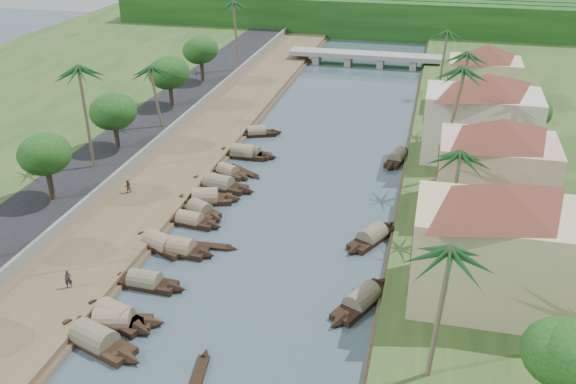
% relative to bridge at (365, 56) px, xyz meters
% --- Properties ---
extents(ground, '(220.00, 220.00, 0.00)m').
position_rel_bridge_xyz_m(ground, '(-0.00, -72.00, -1.72)').
color(ground, '#394B56').
rests_on(ground, ground).
extents(left_bank, '(10.00, 180.00, 0.80)m').
position_rel_bridge_xyz_m(left_bank, '(-16.00, -52.00, -1.32)').
color(left_bank, brown).
rests_on(left_bank, ground).
extents(right_bank, '(16.00, 180.00, 1.20)m').
position_rel_bridge_xyz_m(right_bank, '(19.00, -52.00, -1.12)').
color(right_bank, '#28451B').
rests_on(right_bank, ground).
extents(road, '(8.00, 180.00, 1.40)m').
position_rel_bridge_xyz_m(road, '(-24.50, -52.00, -1.02)').
color(road, black).
rests_on(road, ground).
extents(retaining_wall, '(0.40, 180.00, 1.10)m').
position_rel_bridge_xyz_m(retaining_wall, '(-20.20, -52.00, -0.37)').
color(retaining_wall, slate).
rests_on(retaining_wall, left_bank).
extents(treeline, '(120.00, 14.00, 8.00)m').
position_rel_bridge_xyz_m(treeline, '(-0.00, 28.00, 2.28)').
color(treeline, '#123A10').
rests_on(treeline, ground).
extents(bridge, '(28.00, 4.00, 2.40)m').
position_rel_bridge_xyz_m(bridge, '(0.00, 0.00, 0.00)').
color(bridge, gray).
rests_on(bridge, ground).
extents(building_near, '(14.85, 14.85, 10.20)m').
position_rel_bridge_xyz_m(building_near, '(18.99, -74.00, 4.66)').
color(building_near, tan).
rests_on(building_near, right_bank).
extents(building_mid, '(14.11, 14.11, 9.70)m').
position_rel_bridge_xyz_m(building_mid, '(19.99, -58.00, 4.41)').
color(building_mid, beige).
rests_on(building_mid, right_bank).
extents(building_far, '(15.59, 15.59, 10.20)m').
position_rel_bridge_xyz_m(building_far, '(18.99, -44.00, 4.66)').
color(building_far, beige).
rests_on(building_far, right_bank).
extents(building_distant, '(12.62, 12.62, 9.20)m').
position_rel_bridge_xyz_m(building_distant, '(19.99, -24.00, 4.16)').
color(building_distant, tan).
rests_on(building_distant, right_bank).
extents(sampan_0, '(9.59, 4.96, 2.46)m').
position_rel_bridge_xyz_m(sampan_0, '(-9.17, -84.80, -1.30)').
color(sampan_0, black).
rests_on(sampan_0, ground).
extents(sampan_1, '(8.11, 4.42, 2.35)m').
position_rel_bridge_xyz_m(sampan_1, '(-9.09, -81.85, -1.30)').
color(sampan_1, black).
rests_on(sampan_1, ground).
extents(sampan_2, '(8.43, 3.57, 2.19)m').
position_rel_bridge_xyz_m(sampan_2, '(-8.89, -82.53, -1.31)').
color(sampan_2, black).
rests_on(sampan_2, ground).
extents(sampan_3, '(7.85, 2.07, 2.11)m').
position_rel_bridge_xyz_m(sampan_3, '(-8.85, -76.87, -1.31)').
color(sampan_3, black).
rests_on(sampan_3, ground).
extents(sampan_4, '(8.07, 4.55, 2.27)m').
position_rel_bridge_xyz_m(sampan_4, '(-10.20, -70.74, -1.31)').
color(sampan_4, black).
rests_on(sampan_4, ground).
extents(sampan_5, '(7.16, 2.36, 2.25)m').
position_rel_bridge_xyz_m(sampan_5, '(-7.95, -71.07, -1.31)').
color(sampan_5, black).
rests_on(sampan_5, ground).
extents(sampan_6, '(6.67, 4.52, 2.04)m').
position_rel_bridge_xyz_m(sampan_6, '(-8.97, -63.29, -1.31)').
color(sampan_6, black).
rests_on(sampan_6, ground).
extents(sampan_7, '(7.34, 2.37, 1.96)m').
position_rel_bridge_xyz_m(sampan_7, '(-9.15, -65.69, -1.31)').
color(sampan_7, black).
rests_on(sampan_7, ground).
extents(sampan_8, '(8.13, 4.07, 2.43)m').
position_rel_bridge_xyz_m(sampan_8, '(-9.33, -60.71, -1.30)').
color(sampan_8, black).
rests_on(sampan_8, ground).
extents(sampan_9, '(9.48, 3.52, 2.33)m').
position_rel_bridge_xyz_m(sampan_9, '(-9.14, -56.93, -1.30)').
color(sampan_9, black).
rests_on(sampan_9, ground).
extents(sampan_10, '(6.68, 3.89, 1.89)m').
position_rel_bridge_xyz_m(sampan_10, '(-9.21, -53.36, -1.32)').
color(sampan_10, black).
rests_on(sampan_10, ground).
extents(sampan_11, '(8.47, 2.28, 2.39)m').
position_rel_bridge_xyz_m(sampan_11, '(-9.06, -47.60, -1.30)').
color(sampan_11, black).
rests_on(sampan_11, ground).
extents(sampan_12, '(7.98, 2.30, 1.92)m').
position_rel_bridge_xyz_m(sampan_12, '(-8.47, -47.23, -1.32)').
color(sampan_12, black).
rests_on(sampan_12, ground).
extents(sampan_13, '(7.23, 4.01, 2.00)m').
position_rel_bridge_xyz_m(sampan_13, '(-9.48, -40.11, -1.31)').
color(sampan_13, black).
rests_on(sampan_13, ground).
extents(sampan_14, '(5.39, 8.97, 2.21)m').
position_rel_bridge_xyz_m(sampan_14, '(9.39, -75.25, -1.31)').
color(sampan_14, black).
rests_on(sampan_14, ground).
extents(sampan_15, '(5.23, 8.09, 2.21)m').
position_rel_bridge_xyz_m(sampan_15, '(8.99, -64.73, -1.31)').
color(sampan_15, black).
rests_on(sampan_15, ground).
extents(sampan_16, '(3.22, 8.20, 2.00)m').
position_rel_bridge_xyz_m(sampan_16, '(9.75, -44.44, -1.31)').
color(sampan_16, black).
rests_on(sampan_16, ground).
extents(canoe_0, '(1.72, 6.35, 0.83)m').
position_rel_bridge_xyz_m(canoe_0, '(-0.49, -86.57, -1.62)').
color(canoe_0, black).
rests_on(canoe_0, ground).
extents(canoe_1, '(5.68, 1.17, 0.91)m').
position_rel_bridge_xyz_m(canoe_1, '(-5.76, -69.51, -1.62)').
color(canoe_1, black).
rests_on(canoe_1, ground).
extents(canoe_2, '(5.46, 3.96, 0.87)m').
position_rel_bridge_xyz_m(canoe_2, '(-7.64, -52.18, -1.62)').
color(canoe_2, black).
rests_on(canoe_2, ground).
extents(palm_0, '(3.20, 3.20, 11.30)m').
position_rel_bridge_xyz_m(palm_0, '(15.00, -83.73, 8.99)').
color(palm_0, '#72644C').
rests_on(palm_0, ground).
extents(palm_1, '(3.20, 3.20, 10.12)m').
position_rel_bridge_xyz_m(palm_1, '(16.00, -64.89, 7.86)').
color(palm_1, '#72644C').
rests_on(palm_1, ground).
extents(palm_2, '(3.20, 3.20, 14.09)m').
position_rel_bridge_xyz_m(palm_2, '(15.00, -51.51, 11.70)').
color(palm_2, '#72644C').
rests_on(palm_2, ground).
extents(palm_3, '(3.20, 3.20, 11.94)m').
position_rel_bridge_xyz_m(palm_3, '(16.00, -35.66, 9.63)').
color(palm_3, '#72644C').
rests_on(palm_3, ground).
extents(palm_5, '(3.20, 3.20, 13.16)m').
position_rel_bridge_xyz_m(palm_5, '(-24.00, -57.61, 10.98)').
color(palm_5, '#72644C').
rests_on(palm_5, ground).
extents(palm_6, '(3.20, 3.20, 9.51)m').
position_rel_bridge_xyz_m(palm_6, '(-22.00, -43.23, 7.48)').
color(palm_6, '#72644C').
rests_on(palm_6, ground).
extents(palm_7, '(3.20, 3.20, 10.73)m').
position_rel_bridge_xyz_m(palm_7, '(14.00, -16.55, 8.44)').
color(palm_7, '#72644C').
rests_on(palm_7, ground).
extents(palm_8, '(3.20, 3.20, 13.02)m').
position_rel_bridge_xyz_m(palm_8, '(-20.50, -13.22, 10.85)').
color(palm_8, '#72644C').
rests_on(palm_8, ground).
extents(tree_2, '(5.01, 5.01, 7.03)m').
position_rel_bridge_xyz_m(tree_2, '(-24.00, -66.15, 4.58)').
color(tree_2, '#423226').
rests_on(tree_2, ground).
extents(tree_3, '(5.27, 5.27, 6.86)m').
position_rel_bridge_xyz_m(tree_3, '(-24.00, -51.59, 4.31)').
color(tree_3, '#423226').
rests_on(tree_3, ground).
extents(tree_4, '(5.48, 5.48, 7.14)m').
position_rel_bridge_xyz_m(tree_4, '(-24.00, -34.53, 4.50)').
color(tree_4, '#423226').
rests_on(tree_4, ground).
extents(tree_5, '(5.20, 5.20, 7.34)m').
position_rel_bridge_xyz_m(tree_5, '(-24.00, -21.54, 4.80)').
color(tree_5, '#423226').
rests_on(tree_5, ground).
extents(tree_6, '(4.98, 4.98, 7.60)m').
position_rel_bridge_xyz_m(tree_6, '(24.00, -42.50, 4.94)').
color(tree_6, '#423226').
rests_on(tree_6, ground).
extents(tree_7, '(4.93, 4.93, 6.54)m').
position_rel_bridge_xyz_m(tree_7, '(23.00, -85.25, 3.92)').
color(tree_7, '#423226').
rests_on(tree_7, ground).
extents(person_near, '(0.71, 0.64, 1.63)m').
position_rel_bridge_xyz_m(person_near, '(-14.26, -79.57, -0.11)').
color(person_near, '#26242C').
rests_on(person_near, left_bank).
extents(person_far, '(0.89, 0.86, 1.45)m').
position_rel_bridge_xyz_m(person_far, '(-17.65, -61.85, -0.20)').
color(person_far, '#382F27').
rests_on(person_far, left_bank).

